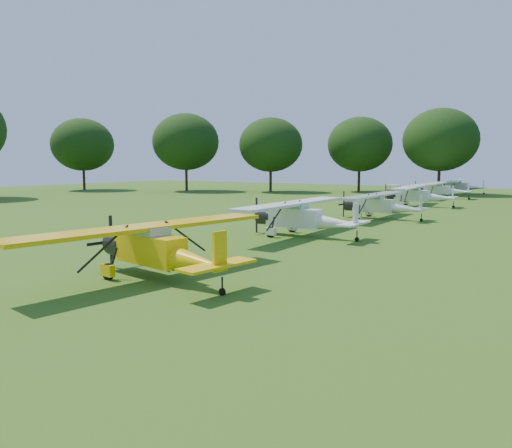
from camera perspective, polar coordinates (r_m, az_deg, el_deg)
The scene contains 9 objects.
ground at distance 27.26m, azimuth -2.69°, elevation -3.06°, with size 160.00×160.00×0.00m, color #2B4912.
tree_belt at distance 25.29m, azimuth 4.25°, elevation 14.40°, with size 137.36×130.27×14.52m.
aircraft_2 at distance 20.78m, azimuth -11.17°, elevation -2.44°, with size 7.72×12.22×2.40m.
aircraft_3 at distance 32.36m, azimuth 5.27°, elevation 1.03°, with size 7.67×12.18×2.41m.
aircraft_4 at distance 43.69m, azimuth 13.94°, elevation 2.29°, with size 7.17×11.38×2.25m.
aircraft_5 at distance 57.26m, azimuth 17.95°, elevation 3.31°, with size 7.61×12.14×2.39m.
aircraft_6 at distance 71.19m, azimuth 20.35°, elevation 3.82°, with size 7.24×11.50×2.27m.
aircraft_7 at distance 83.72m, azimuth 22.26°, elevation 4.13°, with size 7.07×11.26×2.21m.
golf_cart at distance 72.57m, azimuth 15.40°, elevation 3.46°, with size 2.12×1.45×1.70m.
Camera 1 is at (15.60, -21.84, 4.78)m, focal length 35.00 mm.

